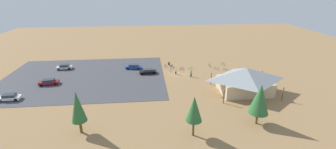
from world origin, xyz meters
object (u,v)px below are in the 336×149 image
object	(u,v)px
bicycle_silver_back_row	(190,68)
visitor_crossing_yard	(176,71)
car_silver_front_row	(64,67)
visitor_by_pavilion	(232,72)
bicycle_yellow_yard_center	(173,66)
pine_far_east	(78,107)
car_maroon_back_corner	(49,82)
trash_bin	(169,64)
bicycle_black_mid_cluster	(225,70)
bicycle_green_edge_south	(209,65)
bicycle_teal_trailside	(181,70)
bicycle_red_yard_front	(165,66)
pine_far_west	(260,99)
pine_east	(194,109)
bicycle_purple_lone_east	(182,68)
car_blue_inner_stall	(133,66)
bicycle_black_near_porch	(223,64)
bike_pavilion	(245,79)
car_white_mid_lot	(9,97)
lot_sign	(171,68)
car_black_far_end	(148,71)
bicycle_orange_front_row	(216,69)
bicycle_white_yard_right	(173,68)
bicycle_blue_yard_left	(171,70)
visitor_at_bikes	(191,73)

from	to	relation	value
bicycle_silver_back_row	visitor_crossing_yard	size ratio (longest dim) A/B	0.82
car_silver_front_row	visitor_by_pavilion	xyz separation A→B (m)	(-46.88, 9.35, 0.14)
bicycle_yellow_yard_center	pine_far_east	bearing A→B (deg)	58.46
car_maroon_back_corner	visitor_crossing_yard	bearing A→B (deg)	-172.85
trash_bin	bicycle_black_mid_cluster	xyz separation A→B (m)	(-15.53, 6.74, -0.10)
bicycle_green_edge_south	trash_bin	bearing A→B (deg)	-12.04
bicycle_green_edge_south	bicycle_teal_trailside	distance (m)	9.81
car_silver_front_row	bicycle_red_yard_front	bearing A→B (deg)	177.88
trash_bin	visitor_crossing_yard	distance (m)	8.09
pine_far_west	pine_east	bearing A→B (deg)	11.19
bicycle_purple_lone_east	bicycle_silver_back_row	bearing A→B (deg)	174.55
trash_bin	car_blue_inner_stall	distance (m)	10.93
bicycle_red_yard_front	visitor_by_pavilion	world-z (taller)	visitor_by_pavilion
bicycle_black_near_porch	bicycle_purple_lone_east	size ratio (longest dim) A/B	0.99
bike_pavilion	car_white_mid_lot	size ratio (longest dim) A/B	2.99
lot_sign	bicycle_green_edge_south	world-z (taller)	lot_sign
car_silver_front_row	bike_pavilion	bearing A→B (deg)	156.56
lot_sign	car_black_far_end	xyz separation A→B (m)	(6.53, 0.27, -0.69)
bicycle_purple_lone_east	bicycle_teal_trailside	xyz separation A→B (m)	(0.51, 1.76, 0.03)
bicycle_orange_front_row	car_maroon_back_corner	size ratio (longest dim) A/B	0.26
bicycle_white_yard_right	car_silver_front_row	world-z (taller)	car_silver_front_row
bicycle_purple_lone_east	bicycle_green_edge_south	bearing A→B (deg)	-168.15
lot_sign	bicycle_black_near_porch	world-z (taller)	lot_sign
pine_far_east	bicycle_green_edge_south	bearing A→B (deg)	-134.48
bicycle_blue_yard_left	car_blue_inner_stall	size ratio (longest dim) A/B	0.36
lot_sign	car_blue_inner_stall	size ratio (longest dim) A/B	0.47
car_silver_front_row	visitor_at_bikes	bearing A→B (deg)	165.11
bicycle_black_near_porch	visitor_crossing_yard	xyz separation A→B (m)	(15.41, 6.29, 0.46)
bicycle_silver_back_row	visitor_crossing_yard	xyz separation A→B (m)	(4.74, 3.40, 0.50)
bicycle_orange_front_row	car_blue_inner_stall	xyz separation A→B (m)	(23.90, -3.20, 0.34)
bicycle_black_mid_cluster	car_white_mid_lot	bearing A→B (deg)	14.20
pine_far_west	bicycle_blue_yard_left	xyz separation A→B (m)	(12.24, -27.86, -4.50)
bicycle_green_edge_south	bicycle_teal_trailside	bearing A→B (deg)	21.33
pine_far_west	bicycle_yellow_yard_center	xyz separation A→B (m)	(11.37, -31.20, -4.48)
bicycle_orange_front_row	visitor_at_bikes	world-z (taller)	visitor_at_bikes
bicycle_black_near_porch	bicycle_teal_trailside	distance (m)	14.33
bicycle_teal_trailside	visitor_crossing_yard	distance (m)	2.62
pine_far_west	bicycle_black_mid_cluster	xyz separation A→B (m)	(-3.31, -26.81, -4.52)
bicycle_teal_trailside	car_white_mid_lot	size ratio (longest dim) A/B	0.36
bicycle_purple_lone_east	visitor_at_bikes	distance (m)	6.18
bicycle_green_edge_south	car_blue_inner_stall	bearing A→B (deg)	-0.27
pine_east	car_silver_front_row	bearing A→B (deg)	-48.56
lot_sign	car_white_mid_lot	world-z (taller)	lot_sign
trash_bin	bicycle_black_mid_cluster	size ratio (longest dim) A/B	0.69
bicycle_purple_lone_east	bicycle_black_mid_cluster	world-z (taller)	bicycle_purple_lone_east
bicycle_red_yard_front	visitor_crossing_yard	xyz separation A→B (m)	(-2.32, 6.01, 0.44)
bicycle_black_near_porch	bicycle_white_yard_right	xyz separation A→B (m)	(15.64, 2.42, 0.01)
pine_far_east	pine_east	size ratio (longest dim) A/B	1.07
bicycle_black_near_porch	bicycle_orange_front_row	bearing A→B (deg)	50.44
bike_pavilion	trash_bin	world-z (taller)	bike_pavilion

